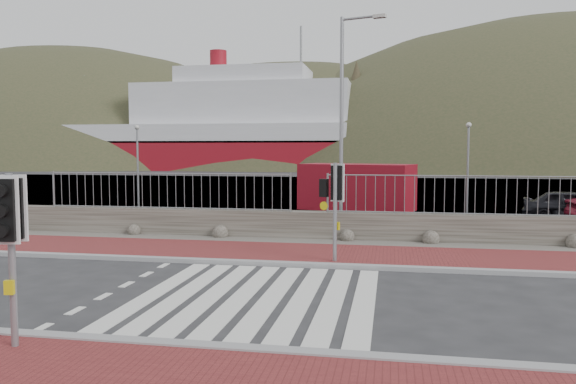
% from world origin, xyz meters
% --- Properties ---
extents(ground, '(220.00, 220.00, 0.00)m').
position_xyz_m(ground, '(0.00, 0.00, 0.00)').
color(ground, '#28282B').
rests_on(ground, ground).
extents(sidewalk_far, '(40.00, 3.00, 0.08)m').
position_xyz_m(sidewalk_far, '(0.00, 4.50, 0.04)').
color(sidewalk_far, maroon).
rests_on(sidewalk_far, ground).
extents(kerb_near, '(40.00, 0.25, 0.12)m').
position_xyz_m(kerb_near, '(0.00, -3.00, 0.05)').
color(kerb_near, gray).
rests_on(kerb_near, ground).
extents(kerb_far, '(40.00, 0.25, 0.12)m').
position_xyz_m(kerb_far, '(0.00, 3.00, 0.05)').
color(kerb_far, gray).
rests_on(kerb_far, ground).
extents(zebra_crossing, '(4.62, 5.60, 0.01)m').
position_xyz_m(zebra_crossing, '(-0.00, 0.00, 0.01)').
color(zebra_crossing, silver).
rests_on(zebra_crossing, ground).
extents(gravel_strip, '(40.00, 1.50, 0.06)m').
position_xyz_m(gravel_strip, '(0.00, 6.50, 0.03)').
color(gravel_strip, '#59544C').
rests_on(gravel_strip, ground).
extents(stone_wall, '(40.00, 0.60, 0.90)m').
position_xyz_m(stone_wall, '(0.00, 7.30, 0.45)').
color(stone_wall, '#464239').
rests_on(stone_wall, ground).
extents(railing, '(18.07, 0.07, 1.22)m').
position_xyz_m(railing, '(0.00, 7.15, 1.82)').
color(railing, gray).
rests_on(railing, stone_wall).
extents(quay, '(120.00, 40.00, 0.50)m').
position_xyz_m(quay, '(0.00, 27.90, 0.00)').
color(quay, '#4C4C4F').
rests_on(quay, ground).
extents(water, '(220.00, 50.00, 0.05)m').
position_xyz_m(water, '(0.00, 62.90, 0.00)').
color(water, '#3F4C54').
rests_on(water, ground).
extents(ferry, '(50.00, 16.00, 20.00)m').
position_xyz_m(ferry, '(-24.65, 67.90, 5.36)').
color(ferry, maroon).
rests_on(ferry, ground).
extents(hills_backdrop, '(254.00, 90.00, 100.00)m').
position_xyz_m(hills_backdrop, '(6.74, 87.90, -23.05)').
color(hills_backdrop, '#323821').
rests_on(hills_backdrop, ground).
extents(traffic_signal_near, '(0.40, 0.29, 2.57)m').
position_xyz_m(traffic_signal_near, '(-2.74, -3.50, 1.87)').
color(traffic_signal_near, gray).
rests_on(traffic_signal_near, ground).
extents(traffic_signal_far, '(0.63, 0.39, 2.57)m').
position_xyz_m(traffic_signal_far, '(1.16, 3.50, 1.86)').
color(traffic_signal_far, gray).
rests_on(traffic_signal_far, ground).
extents(streetlight, '(1.50, 0.56, 7.21)m').
position_xyz_m(streetlight, '(1.06, 8.07, 4.06)').
color(streetlight, gray).
rests_on(streetlight, ground).
extents(shipping_container, '(5.70, 3.65, 2.20)m').
position_xyz_m(shipping_container, '(0.97, 16.38, 1.10)').
color(shipping_container, maroon).
rests_on(shipping_container, ground).
extents(car_a, '(3.97, 2.40, 1.26)m').
position_xyz_m(car_a, '(9.82, 13.79, 0.63)').
color(car_a, black).
rests_on(car_a, ground).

